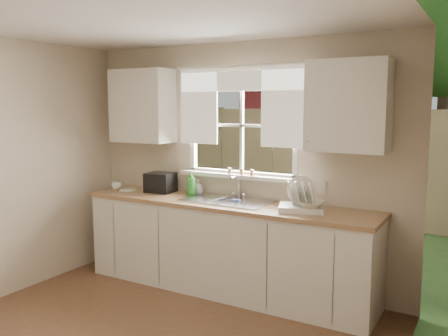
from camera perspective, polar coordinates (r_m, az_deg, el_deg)
The scene contains 20 objects.
room_walls at distance 3.27m, azimuth -15.23°, elevation -3.63°, with size 3.62×4.02×2.50m.
ceiling at distance 3.32m, azimuth -15.18°, elevation 18.49°, with size 3.60×4.00×0.02m, color silver.
window at distance 4.90m, azimuth 2.05°, elevation 3.20°, with size 1.38×0.16×1.06m.
curtains at distance 4.84m, azimuth 1.79°, elevation 8.45°, with size 1.50×0.03×0.81m.
base_cabinets at distance 4.82m, azimuth 0.18°, elevation -9.61°, with size 3.00×0.62×0.87m, color silver.
countertop at distance 4.70m, azimuth 0.18°, elevation -4.31°, with size 3.04×0.65×0.04m, color #99734C.
upper_cabinet_left at distance 5.38m, azimuth -9.80°, elevation 7.36°, with size 0.70×0.33×0.80m, color silver.
upper_cabinet_right at distance 4.29m, azimuth 14.73°, elevation 7.22°, with size 0.70×0.33×0.80m, color silver.
wall_outlet at distance 4.59m, azimuth 11.69°, elevation -2.35°, with size 0.08×0.01×0.12m, color beige.
sill_jars at distance 4.86m, azimuth 2.05°, elevation -0.46°, with size 0.30×0.04×0.06m.
backyard at distance 10.99m, azimuth 21.49°, elevation 15.41°, with size 20.00×10.00×6.13m.
sink at distance 4.74m, azimuth 0.37°, elevation -4.86°, with size 0.88×0.52×0.40m.
dish_rack at distance 4.34m, azimuth 9.27°, elevation -4.08°, with size 0.47×0.41×0.30m.
bowl at distance 4.26m, azimuth 10.46°, elevation -4.30°, with size 0.23×0.23×0.06m, color silver.
soap_bottle_a at distance 5.00m, azimuth -3.98°, elevation -1.86°, with size 0.10×0.10×0.26m, color #2D862C.
soap_bottle_b at distance 5.20m, azimuth -6.77°, elevation -1.86°, with size 0.09×0.09×0.20m, color #314EB9.
soap_bottle_c at distance 5.09m, azimuth -3.18°, elevation -2.27°, with size 0.12×0.12×0.16m, color beige.
saucer at distance 5.42m, azimuth -11.50°, elevation -2.60°, with size 0.19×0.19×0.01m, color white.
cup at distance 5.48m, azimuth -12.83°, elevation -2.13°, with size 0.11×0.11×0.09m, color silver.
black_appliance at distance 5.25m, azimuth -7.64°, elevation -1.72°, with size 0.29×0.25×0.21m, color black.
Camera 1 is at (2.29, -2.32, 1.85)m, focal length 38.00 mm.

